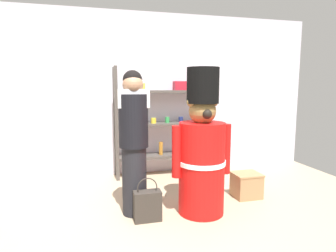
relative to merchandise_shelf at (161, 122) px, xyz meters
name	(u,v)px	position (x,y,z in m)	size (l,w,h in m)	color
ground_plane	(154,240)	(-0.52, -1.98, -0.87)	(6.40, 6.40, 0.00)	tan
back_wall	(126,95)	(-0.52, 0.22, 0.43)	(6.40, 0.12, 2.60)	silver
merchandise_shelf	(161,122)	(0.00, 0.00, 0.00)	(1.46, 0.35, 1.73)	#4C4742
teddy_bear_guard	(202,153)	(0.12, -1.52, -0.17)	(0.69, 0.53, 1.63)	red
person_shopper	(134,140)	(-0.62, -1.36, -0.02)	(0.34, 0.32, 1.60)	black
shopping_bag	(147,205)	(-0.51, -1.57, -0.70)	(0.29, 0.15, 0.47)	#332D28
display_crate	(246,185)	(0.85, -1.24, -0.71)	(0.35, 0.31, 0.32)	#9E7A51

